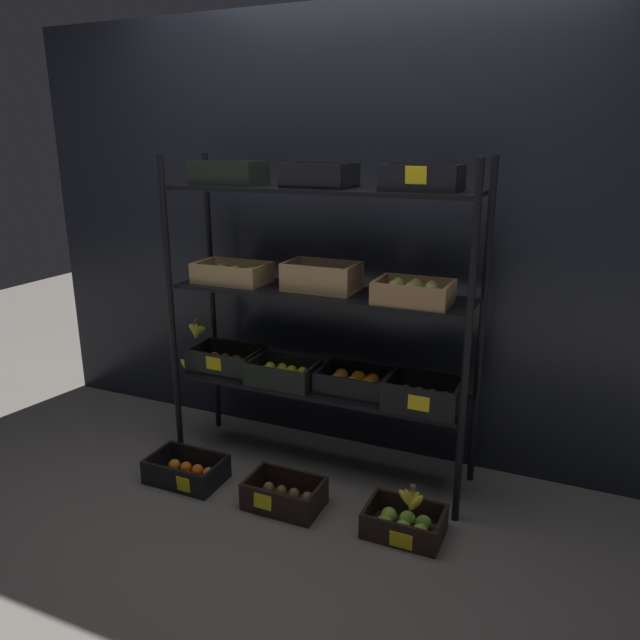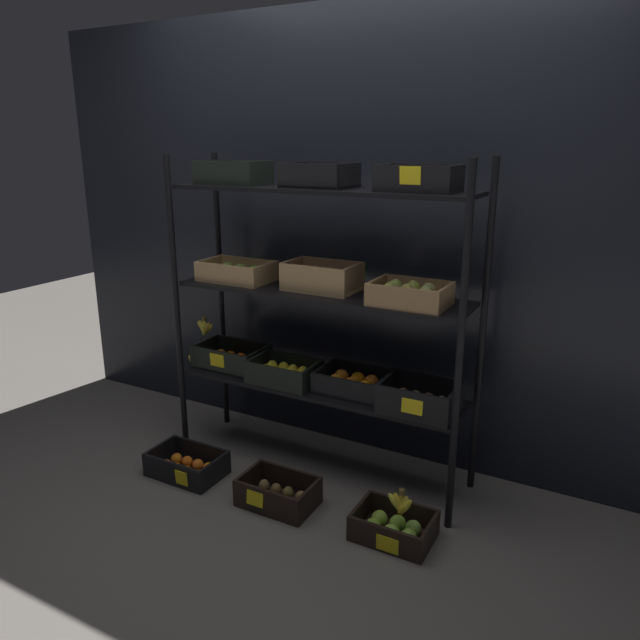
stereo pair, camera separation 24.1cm
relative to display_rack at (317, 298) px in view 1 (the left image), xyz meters
The scene contains 7 objects.
ground_plane 0.92m from the display_rack, 33.64° to the left, with size 10.00×10.00×0.00m, color #605B56.
storefront_wall 0.46m from the display_rack, 87.98° to the left, with size 3.91×0.12×2.31m, color black.
display_rack is the anchor object (origin of this frame).
crate_ground_tangerine 1.10m from the display_rack, 144.33° to the right, with size 0.38×0.25×0.13m.
crate_ground_kiwi 0.96m from the display_rack, 88.73° to the right, with size 0.36×0.24×0.14m.
crate_ground_apple_green 1.11m from the display_rack, 32.31° to the right, with size 0.34×0.24×0.12m.
banana_bunch_loose 1.03m from the display_rack, 31.13° to the right, with size 0.13×0.05×0.13m.
Camera 1 is at (1.15, -2.61, 1.65)m, focal length 33.84 mm.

